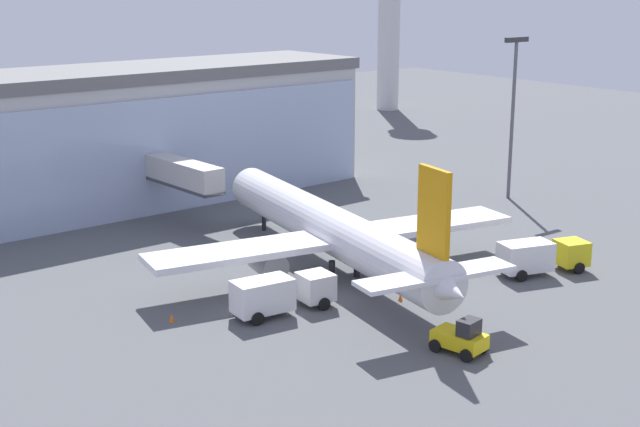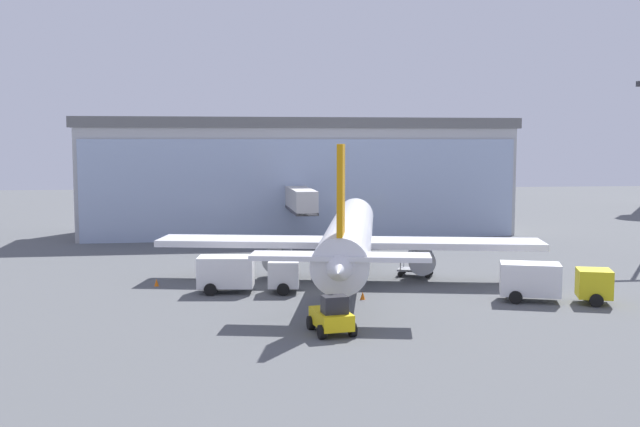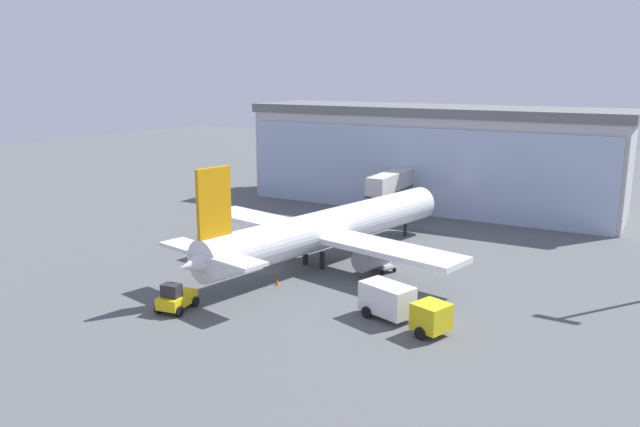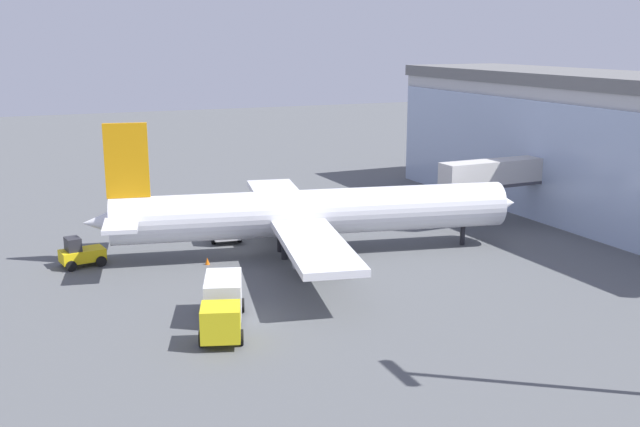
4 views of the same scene
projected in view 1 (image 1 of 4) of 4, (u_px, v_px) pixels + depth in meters
ground at (351, 292)px, 65.04m from camera, size 240.00×240.00×0.00m
terminal_building at (131, 135)px, 90.20m from camera, size 51.10×14.95×13.65m
jet_bridge at (177, 174)px, 82.52m from camera, size 2.86×12.53×6.05m
apron_light_mast at (513, 103)px, 90.44m from camera, size 3.20×0.40×16.52m
airplane at (333, 231)px, 68.76m from camera, size 30.32×34.89×10.82m
catering_truck at (280, 293)px, 60.65m from camera, size 7.48×3.10×2.65m
fuel_truck at (541, 256)px, 68.80m from camera, size 7.62×4.25×2.65m
baggage_cart at (382, 251)px, 73.14m from camera, size 3.20×2.58×1.50m
pushback_tug at (461, 338)px, 54.33m from camera, size 2.67×3.48×2.30m
safety_cone_nose at (400, 297)px, 63.29m from camera, size 0.36×0.36×0.55m
safety_cone_wingtip at (172, 318)px, 59.42m from camera, size 0.36×0.36×0.55m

